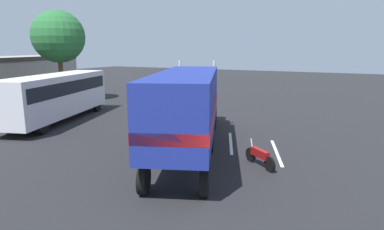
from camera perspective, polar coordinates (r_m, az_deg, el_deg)
The scene contains 9 objects.
ground_plane at distance 23.38m, azimuth 2.21°, elevation -1.40°, with size 120.00×120.00×0.00m, color #232326.
lane_stripe_near at distance 18.59m, azimuth 6.81°, elevation -4.83°, with size 4.40×0.16×0.01m, color silver.
lane_stripe_mid at distance 17.35m, azimuth 14.60°, elevation -6.32°, with size 4.40×0.16×0.01m, color silver.
semi_truck at distance 16.53m, azimuth -0.50°, elevation 2.17°, with size 14.03×7.73×4.50m.
person_bystander at distance 19.62m, azimuth -8.14°, elevation -1.33°, with size 0.43×0.48×1.63m.
parked_bus at distance 25.62m, azimuth -22.63°, elevation 3.55°, with size 11.23×6.01×3.40m.
motorcycle at distance 15.03m, azimuth 11.78°, elevation -7.05°, with size 1.38×1.73×1.12m.
tree_left at distance 35.34m, azimuth -22.40°, elevation 12.56°, with size 5.11×5.11×8.99m.
building_backdrop at distance 43.32m, azimuth -29.49°, elevation 6.25°, with size 23.23×14.19×4.38m.
Camera 1 is at (-20.58, -9.81, 5.18)m, focal length 30.42 mm.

